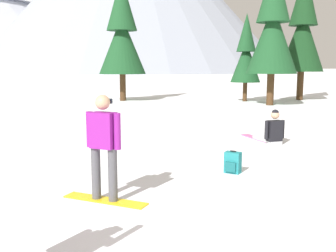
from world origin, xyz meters
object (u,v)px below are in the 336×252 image
at_px(snowboarder_midground, 104,146).
at_px(backpack_teal, 233,163).
at_px(snowboarder_background, 271,131).
at_px(pine_tree_tall, 303,29).
at_px(pine_tree_young, 246,54).
at_px(pine_tree_leaning, 273,26).
at_px(pine_tree_twin, 122,34).

relative_size(snowboarder_midground, backpack_teal, 3.70).
height_order(snowboarder_background, pine_tree_tall, pine_tree_tall).
relative_size(snowboarder_midground, pine_tree_young, 0.32).
distance_m(backpack_teal, pine_tree_young, 17.84).
bearing_deg(pine_tree_leaning, snowboarder_background, -107.56).
xyz_separation_m(snowboarder_background, pine_tree_young, (2.77, 13.89, 2.63)).
distance_m(snowboarder_background, backpack_teal, 3.61).
bearing_deg(snowboarder_background, pine_tree_leaning, 72.44).
xyz_separation_m(snowboarder_midground, backpack_teal, (2.48, 1.59, -0.71)).
relative_size(snowboarder_midground, pine_tree_leaning, 0.21).
bearing_deg(snowboarder_background, snowboarder_midground, -132.25).
height_order(snowboarder_midground, pine_tree_leaning, pine_tree_leaning).
xyz_separation_m(snowboarder_midground, snowboarder_background, (4.28, 4.72, -0.58)).
xyz_separation_m(backpack_teal, pine_tree_twin, (-3.19, 17.90, 4.03)).
distance_m(pine_tree_twin, pine_tree_young, 7.93).
relative_size(snowboarder_midground, pine_tree_tall, 0.21).
height_order(backpack_teal, pine_tree_leaning, pine_tree_leaning).
xyz_separation_m(snowboarder_midground, pine_tree_leaning, (7.85, 15.98, 3.50)).
xyz_separation_m(snowboarder_midground, pine_tree_twin, (-0.72, 19.49, 3.32)).
bearing_deg(pine_tree_twin, pine_tree_young, -6.44).
xyz_separation_m(pine_tree_leaning, pine_tree_young, (-0.79, 2.63, -1.45)).
relative_size(snowboarder_background, backpack_teal, 3.90).
height_order(snowboarder_background, pine_tree_leaning, pine_tree_leaning).
height_order(snowboarder_midground, pine_tree_young, pine_tree_young).
distance_m(pine_tree_leaning, pine_tree_tall, 4.65).
xyz_separation_m(backpack_teal, pine_tree_leaning, (5.37, 14.39, 4.21)).
bearing_deg(pine_tree_young, pine_tree_twin, 173.56).
bearing_deg(backpack_teal, snowboarder_background, 59.95).
bearing_deg(pine_tree_leaning, pine_tree_twin, 157.74).
xyz_separation_m(snowboarder_background, pine_tree_twin, (-5.00, 14.77, 3.90)).
height_order(snowboarder_midground, backpack_teal, snowboarder_midground).
distance_m(snowboarder_background, pine_tree_young, 14.41).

